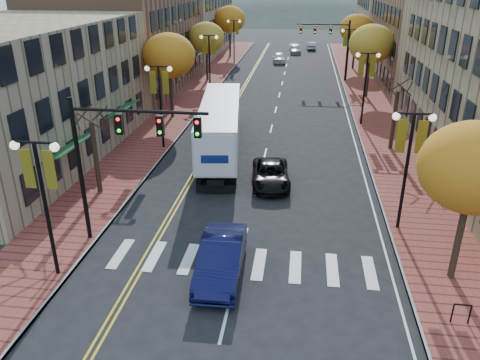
% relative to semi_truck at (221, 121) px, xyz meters
% --- Properties ---
extents(ground, '(200.00, 200.00, 0.00)m').
position_rel_semi_truck_xyz_m(ground, '(3.19, -16.04, -2.26)').
color(ground, black).
rests_on(ground, ground).
extents(sidewalk_left, '(4.00, 85.00, 0.15)m').
position_rel_semi_truck_xyz_m(sidewalk_left, '(-5.81, 16.46, -2.19)').
color(sidewalk_left, brown).
rests_on(sidewalk_left, ground).
extents(sidewalk_right, '(4.00, 85.00, 0.15)m').
position_rel_semi_truck_xyz_m(sidewalk_right, '(12.19, 16.46, -2.19)').
color(sidewalk_right, brown).
rests_on(sidewalk_right, ground).
extents(building_left_near, '(12.00, 22.00, 9.00)m').
position_rel_semi_truck_xyz_m(building_left_near, '(-13.81, -3.04, 2.24)').
color(building_left_near, '#9E8966').
rests_on(building_left_near, ground).
extents(building_left_mid, '(12.00, 24.00, 11.00)m').
position_rel_semi_truck_xyz_m(building_left_mid, '(-13.81, 19.96, 3.24)').
color(building_left_mid, brown).
rests_on(building_left_mid, ground).
extents(building_left_far, '(12.00, 26.00, 9.50)m').
position_rel_semi_truck_xyz_m(building_left_far, '(-13.81, 44.96, 2.49)').
color(building_left_far, '#9E8966').
rests_on(building_left_far, ground).
extents(building_right_mid, '(15.00, 24.00, 10.00)m').
position_rel_semi_truck_xyz_m(building_right_mid, '(21.69, 25.96, 2.74)').
color(building_right_mid, brown).
rests_on(building_right_mid, ground).
extents(building_right_far, '(15.00, 20.00, 11.00)m').
position_rel_semi_truck_xyz_m(building_right_far, '(21.69, 47.96, 3.24)').
color(building_right_far, '#9E8966').
rests_on(building_right_far, ground).
extents(tree_left_a, '(0.28, 0.28, 4.20)m').
position_rel_semi_truck_xyz_m(tree_left_a, '(-5.81, -8.04, -0.01)').
color(tree_left_a, '#382619').
rests_on(tree_left_a, sidewalk_left).
extents(tree_left_b, '(4.48, 4.48, 7.21)m').
position_rel_semi_truck_xyz_m(tree_left_b, '(-5.81, 7.96, 3.18)').
color(tree_left_b, '#382619').
rests_on(tree_left_b, sidewalk_left).
extents(tree_left_c, '(4.16, 4.16, 6.69)m').
position_rel_semi_truck_xyz_m(tree_left_c, '(-5.81, 23.96, 2.79)').
color(tree_left_c, '#382619').
rests_on(tree_left_c, sidewalk_left).
extents(tree_left_d, '(4.61, 4.61, 7.42)m').
position_rel_semi_truck_xyz_m(tree_left_d, '(-5.81, 41.96, 3.34)').
color(tree_left_d, '#382619').
rests_on(tree_left_d, sidewalk_left).
extents(tree_right_a, '(4.16, 4.16, 6.69)m').
position_rel_semi_truck_xyz_m(tree_right_a, '(12.19, -14.04, 2.79)').
color(tree_right_a, '#382619').
rests_on(tree_right_a, sidewalk_right).
extents(tree_right_b, '(0.28, 0.28, 4.20)m').
position_rel_semi_truck_xyz_m(tree_right_b, '(12.19, 1.96, -0.01)').
color(tree_right_b, '#382619').
rests_on(tree_right_b, sidewalk_right).
extents(tree_right_c, '(4.48, 4.48, 7.21)m').
position_rel_semi_truck_xyz_m(tree_right_c, '(12.19, 17.96, 3.18)').
color(tree_right_c, '#382619').
rests_on(tree_right_c, sidewalk_right).
extents(tree_right_d, '(4.35, 4.35, 7.00)m').
position_rel_semi_truck_xyz_m(tree_right_d, '(12.19, 33.96, 3.03)').
color(tree_right_d, '#382619').
rests_on(tree_right_d, sidewalk_right).
extents(lamp_left_a, '(1.96, 0.36, 6.05)m').
position_rel_semi_truck_xyz_m(lamp_left_a, '(-4.31, -16.04, 2.03)').
color(lamp_left_a, black).
rests_on(lamp_left_a, ground).
extents(lamp_left_b, '(1.96, 0.36, 6.05)m').
position_rel_semi_truck_xyz_m(lamp_left_b, '(-4.31, -0.04, 2.03)').
color(lamp_left_b, black).
rests_on(lamp_left_b, ground).
extents(lamp_left_c, '(1.96, 0.36, 6.05)m').
position_rel_semi_truck_xyz_m(lamp_left_c, '(-4.31, 17.96, 2.03)').
color(lamp_left_c, black).
rests_on(lamp_left_c, ground).
extents(lamp_left_d, '(1.96, 0.36, 6.05)m').
position_rel_semi_truck_xyz_m(lamp_left_d, '(-4.31, 35.96, 2.03)').
color(lamp_left_d, black).
rests_on(lamp_left_d, ground).
extents(lamp_right_a, '(1.96, 0.36, 6.05)m').
position_rel_semi_truck_xyz_m(lamp_right_a, '(10.69, -10.04, 2.03)').
color(lamp_right_a, black).
rests_on(lamp_right_a, ground).
extents(lamp_right_b, '(1.96, 0.36, 6.05)m').
position_rel_semi_truck_xyz_m(lamp_right_b, '(10.69, 7.96, 2.03)').
color(lamp_right_b, black).
rests_on(lamp_right_b, ground).
extents(lamp_right_c, '(1.96, 0.36, 6.05)m').
position_rel_semi_truck_xyz_m(lamp_right_c, '(10.69, 25.96, 2.03)').
color(lamp_right_c, black).
rests_on(lamp_right_c, ground).
extents(traffic_mast_near, '(6.10, 0.35, 7.00)m').
position_rel_semi_truck_xyz_m(traffic_mast_near, '(-2.29, -13.05, 2.66)').
color(traffic_mast_near, black).
rests_on(traffic_mast_near, ground).
extents(traffic_mast_far, '(6.10, 0.34, 7.00)m').
position_rel_semi_truck_xyz_m(traffic_mast_far, '(8.67, 25.95, 2.66)').
color(traffic_mast_far, black).
rests_on(traffic_mast_far, ground).
extents(semi_truck, '(4.35, 15.68, 3.87)m').
position_rel_semi_truck_xyz_m(semi_truck, '(0.00, 0.00, 0.00)').
color(semi_truck, black).
rests_on(semi_truck, ground).
extents(navy_sedan, '(1.90, 5.08, 1.66)m').
position_rel_semi_truck_xyz_m(navy_sedan, '(2.57, -15.05, -1.44)').
color(navy_sedan, '#0D0F36').
rests_on(navy_sedan, ground).
extents(black_suv, '(2.69, 4.98, 1.33)m').
position_rel_semi_truck_xyz_m(black_suv, '(3.96, -5.38, -1.60)').
color(black_suv, black).
rests_on(black_suv, ground).
extents(car_far_white, '(2.13, 4.43, 1.46)m').
position_rel_semi_truck_xyz_m(car_far_white, '(2.02, 37.95, -1.53)').
color(car_far_white, white).
rests_on(car_far_white, ground).
extents(car_far_silver, '(2.12, 4.45, 1.25)m').
position_rel_semi_truck_xyz_m(car_far_silver, '(4.11, 47.05, -1.64)').
color(car_far_silver, '#94949B').
rests_on(car_far_silver, ground).
extents(car_far_oncoming, '(1.67, 4.02, 1.29)m').
position_rel_semi_truck_xyz_m(car_far_oncoming, '(6.68, 51.57, -1.62)').
color(car_far_oncoming, '#939499').
rests_on(car_far_oncoming, ground).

